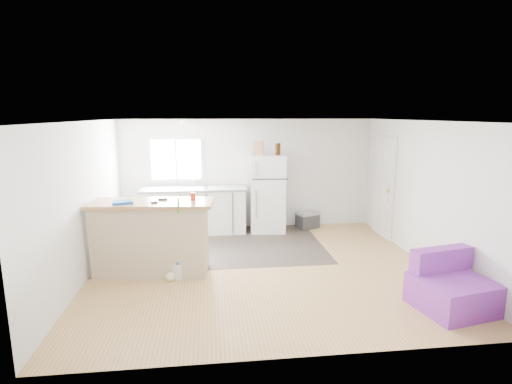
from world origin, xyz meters
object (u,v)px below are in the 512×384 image
refrigerator (268,193)px  mop (172,265)px  kitchen_cabinets (194,210)px  peninsula (152,237)px  blue_tray (123,202)px  bottle_right (279,149)px  purple_seat (451,289)px  cardboard_box (259,148)px  cooler (308,220)px  red_cup (193,196)px  bottle_left (277,149)px  cleaner_jug (178,272)px

refrigerator → mop: 3.12m
kitchen_cabinets → peninsula: kitchen_cabinets is taller
blue_tray → bottle_right: bearing=37.9°
peninsula → purple_seat: peninsula is taller
refrigerator → cardboard_box: (-0.20, -0.06, 0.98)m
kitchen_cabinets → blue_tray: kitchen_cabinets is taller
cooler → red_cup: 3.43m
peninsula → bottle_left: 3.30m
refrigerator → bottle_right: (0.23, -0.03, 0.95)m
cleaner_jug → bottle_left: bearing=66.9°
cardboard_box → bottle_left: size_ratio=1.20×
refrigerator → cardboard_box: 1.00m
red_cup → refrigerator: bearing=54.4°
purple_seat → red_cup: red_cup is taller
mop → red_cup: mop is taller
purple_seat → cardboard_box: bearing=107.9°
bottle_right → red_cup: bearing=-130.0°
purple_seat → cardboard_box: size_ratio=3.43×
kitchen_cabinets → bottle_right: size_ratio=8.83×
refrigerator → bottle_right: bottle_right is taller
cleaner_jug → bottle_right: bottle_right is taller
refrigerator → mop: bearing=-121.7°
peninsula → red_cup: (0.67, 0.02, 0.64)m
refrigerator → kitchen_cabinets: bearing=-175.7°
red_cup → cardboard_box: 2.49m
kitchen_cabinets → refrigerator: (1.57, -0.02, 0.33)m
red_cup → cleaner_jug: bearing=-124.9°
red_cup → blue_tray: red_cup is taller
cardboard_box → bottle_right: 0.43m
mop → cleaner_jug: bearing=-17.5°
cleaner_jug → bottle_right: 3.53m
cleaner_jug → red_cup: 1.18m
cooler → cardboard_box: size_ratio=1.91×
mop → cardboard_box: (1.63, 2.39, 1.58)m
purple_seat → red_cup: bearing=142.1°
cleaner_jug → red_cup: red_cup is taller
cleaner_jug → mop: 0.14m
cardboard_box → mop: bearing=-124.2°
purple_seat → blue_tray: 4.79m
cleaner_jug → bottle_right: size_ratio=1.14×
cardboard_box → cooler: bearing=7.7°
cooler → cardboard_box: cardboard_box is taller
cooler → bottle_right: bottle_right is taller
cooler → blue_tray: bearing=-169.6°
cardboard_box → cleaner_jug: bearing=-122.8°
cooler → purple_seat: bearing=-99.3°
bottle_left → kitchen_cabinets: bearing=175.6°
kitchen_cabinets → blue_tray: 2.53m
cardboard_box → bottle_right: size_ratio=1.20×
purple_seat → peninsula: bearing=146.3°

